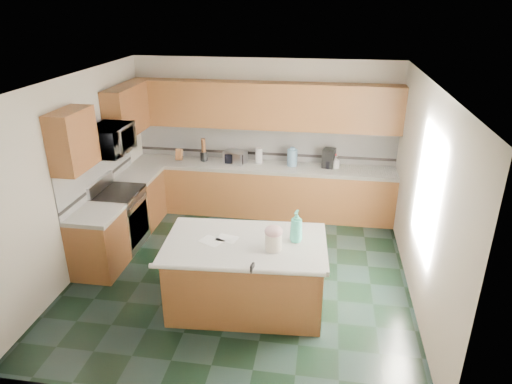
# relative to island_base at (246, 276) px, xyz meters

# --- Properties ---
(floor) EXTENTS (4.60, 4.60, 0.00)m
(floor) POSITION_rel_island_base_xyz_m (-0.19, 0.71, -0.43)
(floor) COLOR black
(floor) RESTS_ON ground
(ceiling) EXTENTS (4.60, 4.60, 0.00)m
(ceiling) POSITION_rel_island_base_xyz_m (-0.19, 0.71, 2.27)
(ceiling) COLOR white
(ceiling) RESTS_ON ground
(wall_back) EXTENTS (4.60, 0.04, 2.70)m
(wall_back) POSITION_rel_island_base_xyz_m (-0.19, 3.03, 0.92)
(wall_back) COLOR beige
(wall_back) RESTS_ON ground
(wall_front) EXTENTS (4.60, 0.04, 2.70)m
(wall_front) POSITION_rel_island_base_xyz_m (-0.19, -1.61, 0.92)
(wall_front) COLOR beige
(wall_front) RESTS_ON ground
(wall_left) EXTENTS (0.04, 4.60, 2.70)m
(wall_left) POSITION_rel_island_base_xyz_m (-2.51, 0.71, 0.92)
(wall_left) COLOR beige
(wall_left) RESTS_ON ground
(wall_right) EXTENTS (0.04, 4.60, 2.70)m
(wall_right) POSITION_rel_island_base_xyz_m (2.13, 0.71, 0.92)
(wall_right) COLOR beige
(wall_right) RESTS_ON ground
(back_base_cab) EXTENTS (4.60, 0.60, 0.86)m
(back_base_cab) POSITION_rel_island_base_xyz_m (-0.19, 2.71, 0.00)
(back_base_cab) COLOR #442412
(back_base_cab) RESTS_ON ground
(back_countertop) EXTENTS (4.60, 0.64, 0.06)m
(back_countertop) POSITION_rel_island_base_xyz_m (-0.19, 2.71, 0.46)
(back_countertop) COLOR white
(back_countertop) RESTS_ON back_base_cab
(back_upper_cab) EXTENTS (4.60, 0.33, 0.78)m
(back_upper_cab) POSITION_rel_island_base_xyz_m (-0.19, 2.84, 1.51)
(back_upper_cab) COLOR #442412
(back_upper_cab) RESTS_ON wall_back
(back_backsplash) EXTENTS (4.60, 0.02, 0.63)m
(back_backsplash) POSITION_rel_island_base_xyz_m (-0.19, 3.00, 0.81)
(back_backsplash) COLOR silver
(back_backsplash) RESTS_ON back_countertop
(back_accent_band) EXTENTS (4.60, 0.01, 0.05)m
(back_accent_band) POSITION_rel_island_base_xyz_m (-0.19, 2.99, 0.61)
(back_accent_band) COLOR black
(back_accent_band) RESTS_ON back_countertop
(left_base_cab_rear) EXTENTS (0.60, 0.82, 0.86)m
(left_base_cab_rear) POSITION_rel_island_base_xyz_m (-2.19, 2.00, 0.00)
(left_base_cab_rear) COLOR #442412
(left_base_cab_rear) RESTS_ON ground
(left_counter_rear) EXTENTS (0.64, 0.82, 0.06)m
(left_counter_rear) POSITION_rel_island_base_xyz_m (-2.19, 2.00, 0.46)
(left_counter_rear) COLOR white
(left_counter_rear) RESTS_ON left_base_cab_rear
(left_base_cab_front) EXTENTS (0.60, 0.72, 0.86)m
(left_base_cab_front) POSITION_rel_island_base_xyz_m (-2.19, 0.47, 0.00)
(left_base_cab_front) COLOR #442412
(left_base_cab_front) RESTS_ON ground
(left_counter_front) EXTENTS (0.64, 0.72, 0.06)m
(left_counter_front) POSITION_rel_island_base_xyz_m (-2.19, 0.47, 0.46)
(left_counter_front) COLOR white
(left_counter_front) RESTS_ON left_base_cab_front
(left_backsplash) EXTENTS (0.02, 2.30, 0.63)m
(left_backsplash) POSITION_rel_island_base_xyz_m (-2.47, 1.26, 0.81)
(left_backsplash) COLOR silver
(left_backsplash) RESTS_ON wall_left
(left_accent_band) EXTENTS (0.01, 2.30, 0.05)m
(left_accent_band) POSITION_rel_island_base_xyz_m (-2.47, 1.26, 0.61)
(left_accent_band) COLOR black
(left_accent_band) RESTS_ON wall_left
(left_upper_cab_rear) EXTENTS (0.33, 1.09, 0.78)m
(left_upper_cab_rear) POSITION_rel_island_base_xyz_m (-2.32, 2.13, 1.51)
(left_upper_cab_rear) COLOR #442412
(left_upper_cab_rear) RESTS_ON wall_left
(left_upper_cab_front) EXTENTS (0.33, 0.72, 0.78)m
(left_upper_cab_front) POSITION_rel_island_base_xyz_m (-2.32, 0.47, 1.51)
(left_upper_cab_front) COLOR #442412
(left_upper_cab_front) RESTS_ON wall_left
(range_body) EXTENTS (0.60, 0.76, 0.88)m
(range_body) POSITION_rel_island_base_xyz_m (-2.19, 1.21, 0.01)
(range_body) COLOR #B7B7BC
(range_body) RESTS_ON ground
(range_oven_door) EXTENTS (0.02, 0.68, 0.55)m
(range_oven_door) POSITION_rel_island_base_xyz_m (-1.90, 1.21, -0.03)
(range_oven_door) COLOR black
(range_oven_door) RESTS_ON range_body
(range_cooktop) EXTENTS (0.62, 0.78, 0.04)m
(range_cooktop) POSITION_rel_island_base_xyz_m (-2.19, 1.21, 0.47)
(range_cooktop) COLOR black
(range_cooktop) RESTS_ON range_body
(range_handle) EXTENTS (0.02, 0.66, 0.02)m
(range_handle) POSITION_rel_island_base_xyz_m (-1.87, 1.21, 0.35)
(range_handle) COLOR #B7B7BC
(range_handle) RESTS_ON range_body
(range_backguard) EXTENTS (0.06, 0.76, 0.18)m
(range_backguard) POSITION_rel_island_base_xyz_m (-2.45, 1.21, 0.59)
(range_backguard) COLOR #B7B7BC
(range_backguard) RESTS_ON range_body
(microwave) EXTENTS (0.50, 0.73, 0.41)m
(microwave) POSITION_rel_island_base_xyz_m (-2.19, 1.21, 1.30)
(microwave) COLOR #B7B7BC
(microwave) RESTS_ON wall_left
(island_base) EXTENTS (1.91, 1.17, 0.86)m
(island_base) POSITION_rel_island_base_xyz_m (0.00, 0.00, 0.00)
(island_base) COLOR #442412
(island_base) RESTS_ON ground
(island_top) EXTENTS (2.01, 1.28, 0.06)m
(island_top) POSITION_rel_island_base_xyz_m (-0.00, 0.00, 0.46)
(island_top) COLOR white
(island_top) RESTS_ON island_base
(island_bullnose) EXTENTS (1.94, 0.19, 0.06)m
(island_bullnose) POSITION_rel_island_base_xyz_m (-0.00, -0.58, 0.46)
(island_bullnose) COLOR white
(island_bullnose) RESTS_ON island_base
(treat_jar) EXTENTS (0.23, 0.23, 0.21)m
(treat_jar) POSITION_rel_island_base_xyz_m (0.35, -0.12, 0.59)
(treat_jar) COLOR white
(treat_jar) RESTS_ON island_top
(treat_jar_lid) EXTENTS (0.22, 0.22, 0.13)m
(treat_jar_lid) POSITION_rel_island_base_xyz_m (0.35, -0.12, 0.73)
(treat_jar_lid) COLOR #D5A3AA
(treat_jar_lid) RESTS_ON treat_jar
(treat_jar_knob) EXTENTS (0.07, 0.02, 0.02)m
(treat_jar_knob) POSITION_rel_island_base_xyz_m (0.35, -0.12, 0.77)
(treat_jar_knob) COLOR tan
(treat_jar_knob) RESTS_ON treat_jar_lid
(treat_jar_knob_end_l) EXTENTS (0.04, 0.04, 0.04)m
(treat_jar_knob_end_l) POSITION_rel_island_base_xyz_m (0.32, -0.12, 0.77)
(treat_jar_knob_end_l) COLOR tan
(treat_jar_knob_end_l) RESTS_ON treat_jar_lid
(treat_jar_knob_end_r) EXTENTS (0.04, 0.04, 0.04)m
(treat_jar_knob_end_r) POSITION_rel_island_base_xyz_m (0.39, -0.12, 0.77)
(treat_jar_knob_end_r) COLOR tan
(treat_jar_knob_end_r) RESTS_ON treat_jar_lid
(soap_bottle_island) EXTENTS (0.19, 0.19, 0.40)m
(soap_bottle_island) POSITION_rel_island_base_xyz_m (0.60, 0.12, 0.69)
(soap_bottle_island) COLOR #41BCA1
(soap_bottle_island) RESTS_ON island_top
(paper_sheet_a) EXTENTS (0.29, 0.24, 0.00)m
(paper_sheet_a) POSITION_rel_island_base_xyz_m (-0.23, 0.04, 0.49)
(paper_sheet_a) COLOR white
(paper_sheet_a) RESTS_ON island_top
(paper_sheet_b) EXTENTS (0.33, 0.30, 0.00)m
(paper_sheet_b) POSITION_rel_island_base_xyz_m (-0.41, -0.05, 0.49)
(paper_sheet_b) COLOR white
(paper_sheet_b) RESTS_ON island_top
(clamp_body) EXTENTS (0.04, 0.09, 0.08)m
(clamp_body) POSITION_rel_island_base_xyz_m (0.17, -0.56, 0.50)
(clamp_body) COLOR black
(clamp_body) RESTS_ON island_top
(clamp_handle) EXTENTS (0.01, 0.06, 0.01)m
(clamp_handle) POSITION_rel_island_base_xyz_m (0.17, -0.61, 0.48)
(clamp_handle) COLOR black
(clamp_handle) RESTS_ON island_top
(knife_block) EXTENTS (0.11, 0.15, 0.22)m
(knife_block) POSITION_rel_island_base_xyz_m (-1.70, 2.76, 0.59)
(knife_block) COLOR #472814
(knife_block) RESTS_ON back_countertop
(utensil_crock) EXTENTS (0.13, 0.13, 0.16)m
(utensil_crock) POSITION_rel_island_base_xyz_m (-1.25, 2.79, 0.57)
(utensil_crock) COLOR black
(utensil_crock) RESTS_ON back_countertop
(utensil_bundle) EXTENTS (0.08, 0.08, 0.24)m
(utensil_bundle) POSITION_rel_island_base_xyz_m (-1.25, 2.79, 0.77)
(utensil_bundle) COLOR #472814
(utensil_bundle) RESTS_ON utensil_crock
(toaster_oven) EXTENTS (0.43, 0.36, 0.21)m
(toaster_oven) POSITION_rel_island_base_xyz_m (-0.67, 2.76, 0.60)
(toaster_oven) COLOR #B7B7BC
(toaster_oven) RESTS_ON back_countertop
(toaster_oven_door) EXTENTS (0.33, 0.01, 0.17)m
(toaster_oven_door) POSITION_rel_island_base_xyz_m (-0.67, 2.64, 0.60)
(toaster_oven_door) COLOR black
(toaster_oven_door) RESTS_ON toaster_oven
(paper_towel) EXTENTS (0.12, 0.12, 0.27)m
(paper_towel) POSITION_rel_island_base_xyz_m (-0.26, 2.81, 0.62)
(paper_towel) COLOR white
(paper_towel) RESTS_ON back_countertop
(paper_towel_base) EXTENTS (0.18, 0.18, 0.01)m
(paper_towel_base) POSITION_rel_island_base_xyz_m (-0.26, 2.81, 0.50)
(paper_towel_base) COLOR #B7B7BC
(paper_towel_base) RESTS_ON back_countertop
(water_jug) EXTENTS (0.18, 0.18, 0.29)m
(water_jug) POSITION_rel_island_base_xyz_m (0.33, 2.77, 0.64)
(water_jug) COLOR #6997BA
(water_jug) RESTS_ON back_countertop
(water_jug_neck) EXTENTS (0.08, 0.08, 0.04)m
(water_jug_neck) POSITION_rel_island_base_xyz_m (0.33, 2.77, 0.80)
(water_jug_neck) COLOR #6997BA
(water_jug_neck) RESTS_ON water_jug
(coffee_maker) EXTENTS (0.24, 0.25, 0.33)m
(coffee_maker) POSITION_rel_island_base_xyz_m (0.96, 2.79, 0.65)
(coffee_maker) COLOR black
(coffee_maker) RESTS_ON back_countertop
(coffee_carafe) EXTENTS (0.13, 0.13, 0.13)m
(coffee_carafe) POSITION_rel_island_base_xyz_m (0.96, 2.74, 0.56)
(coffee_carafe) COLOR black
(coffee_carafe) RESTS_ON back_countertop
(soap_bottle_back) EXTENTS (0.14, 0.14, 0.22)m
(soap_bottle_back) POSITION_rel_island_base_xyz_m (1.07, 2.76, 0.60)
(soap_bottle_back) COLOR white
(soap_bottle_back) RESTS_ON back_countertop
(soap_back_cap) EXTENTS (0.02, 0.02, 0.03)m
(soap_back_cap) POSITION_rel_island_base_xyz_m (1.07, 2.76, 0.73)
(soap_back_cap) COLOR red
(soap_back_cap) RESTS_ON soap_bottle_back
(window_light_proxy) EXTENTS (0.02, 1.40, 1.10)m
(window_light_proxy) POSITION_rel_island_base_xyz_m (2.10, 0.51, 1.07)
(window_light_proxy) COLOR white
(window_light_proxy) RESTS_ON wall_right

